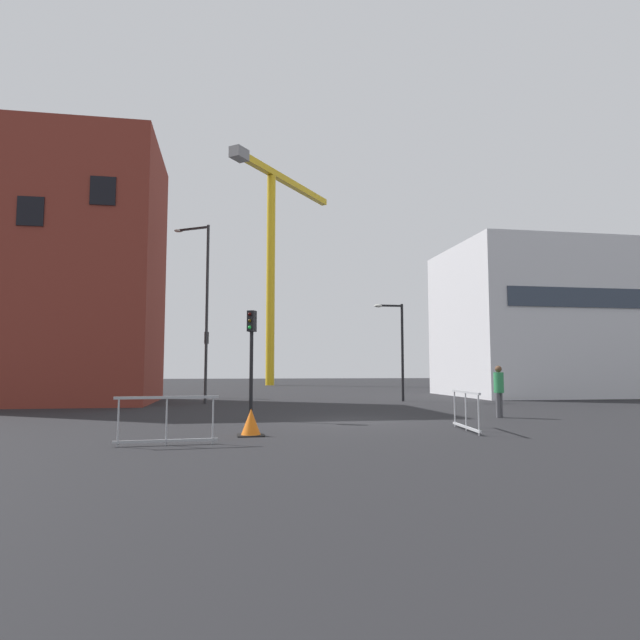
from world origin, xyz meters
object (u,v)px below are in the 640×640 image
(traffic_light_island, at_px, (206,353))
(pedestrian_walking, at_px, (499,387))
(traffic_light_far, at_px, (251,346))
(streetlamp_short, at_px, (398,342))
(traffic_cone_orange, at_px, (251,423))
(streetlamp_tall, at_px, (203,299))
(construction_crane, at_px, (273,239))

(traffic_light_island, distance_m, pedestrian_walking, 18.49)
(traffic_light_far, distance_m, pedestrian_walking, 8.70)
(streetlamp_short, height_order, traffic_light_island, streetlamp_short)
(traffic_light_island, bearing_deg, streetlamp_short, -27.22)
(traffic_light_far, bearing_deg, traffic_cone_orange, -92.26)
(streetlamp_tall, distance_m, pedestrian_walking, 15.01)
(traffic_cone_orange, bearing_deg, traffic_light_island, 95.61)
(construction_crane, xyz_separation_m, pedestrian_walking, (4.71, -39.80, -14.54))
(traffic_light_island, bearing_deg, construction_crane, 76.61)
(pedestrian_walking, relative_size, traffic_cone_orange, 2.65)
(construction_crane, xyz_separation_m, traffic_light_far, (-3.87, -39.46, -13.14))
(traffic_light_far, height_order, traffic_light_island, traffic_light_island)
(streetlamp_tall, xyz_separation_m, traffic_light_far, (2.02, -9.45, -2.73))
(streetlamp_short, distance_m, pedestrian_walking, 10.09)
(streetlamp_short, xyz_separation_m, pedestrian_walking, (0.50, -9.87, -2.07))
(construction_crane, xyz_separation_m, traffic_cone_orange, (-4.03, -43.65, -15.27))
(traffic_light_far, bearing_deg, streetlamp_tall, 102.06)
(construction_crane, bearing_deg, traffic_cone_orange, -95.28)
(construction_crane, xyz_separation_m, streetlamp_tall, (-5.89, -30.01, -10.41))
(traffic_light_far, bearing_deg, traffic_light_island, 97.83)
(traffic_light_far, xyz_separation_m, traffic_light_island, (-2.02, 14.72, 0.15))
(streetlamp_short, xyz_separation_m, traffic_light_island, (-10.10, 5.20, -0.52))
(streetlamp_short, bearing_deg, pedestrian_walking, -87.10)
(construction_crane, height_order, traffic_light_far, construction_crane)
(pedestrian_walking, distance_m, traffic_cone_orange, 9.58)
(streetlamp_short, bearing_deg, traffic_light_island, 152.78)
(construction_crane, height_order, traffic_light_island, construction_crane)
(construction_crane, distance_m, streetlamp_tall, 32.30)
(streetlamp_short, bearing_deg, traffic_light_far, -130.32)
(construction_crane, distance_m, traffic_light_island, 28.56)
(streetlamp_tall, xyz_separation_m, traffic_cone_orange, (1.85, -13.64, -4.86))
(construction_crane, relative_size, streetlamp_tall, 2.61)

